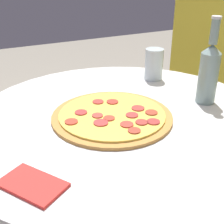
# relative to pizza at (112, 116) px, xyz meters

# --- Properties ---
(table) EXTENTS (0.97, 0.97, 0.77)m
(table) POSITION_rel_pizza_xyz_m (0.01, 0.04, -0.21)
(table) COLOR silver
(table) RESTS_ON ground_plane
(pizza) EXTENTS (0.37, 0.37, 0.02)m
(pizza) POSITION_rel_pizza_xyz_m (0.00, 0.00, 0.00)
(pizza) COLOR #B77F3D
(pizza) RESTS_ON table
(beer_bottle) EXTENTS (0.06, 0.06, 0.28)m
(beer_bottle) POSITION_rel_pizza_xyz_m (0.03, 0.33, 0.10)
(beer_bottle) COLOR gray
(beer_bottle) RESTS_ON table
(drinking_glass) EXTENTS (0.07, 0.07, 0.12)m
(drinking_glass) POSITION_rel_pizza_xyz_m (-0.23, 0.30, 0.05)
(drinking_glass) COLOR silver
(drinking_glass) RESTS_ON table
(napkin) EXTENTS (0.16, 0.15, 0.01)m
(napkin) POSITION_rel_pizza_xyz_m (0.21, -0.29, -0.00)
(napkin) COLOR red
(napkin) RESTS_ON table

